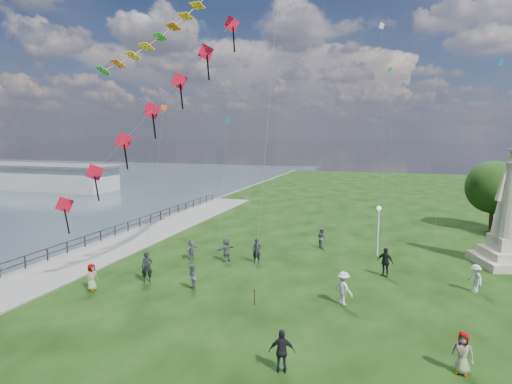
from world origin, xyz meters
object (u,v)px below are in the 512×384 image
(person_0, at_px, (147,267))
(person_4, at_px, (462,353))
(person_7, at_px, (322,238))
(person_11, at_px, (226,250))
(person_1, at_px, (192,277))
(pier_pavilion, at_px, (40,176))
(statue, at_px, (510,222))
(person_8, at_px, (475,278))
(person_9, at_px, (385,262))
(person_10, at_px, (92,277))
(person_6, at_px, (257,251))
(person_3, at_px, (282,351))
(person_2, at_px, (344,288))
(lamppost, at_px, (379,220))
(person_5, at_px, (191,249))

(person_0, bearing_deg, person_4, -47.27)
(person_4, distance_m, person_7, 18.71)
(person_11, bearing_deg, person_1, 32.11)
(pier_pavilion, distance_m, person_0, 58.58)
(statue, relative_size, person_11, 4.57)
(pier_pavilion, bearing_deg, person_7, -25.74)
(statue, xyz_separation_m, person_8, (-3.12, -6.42, -2.28))
(pier_pavilion, relative_size, person_9, 15.70)
(person_0, relative_size, person_7, 1.17)
(person_8, bearing_deg, person_4, -39.63)
(person_10, distance_m, person_11, 9.55)
(person_6, distance_m, person_7, 6.72)
(person_3, distance_m, person_7, 18.96)
(person_7, distance_m, person_11, 8.44)
(person_4, height_order, person_7, person_4)
(person_9, bearing_deg, person_8, 13.12)
(person_2, relative_size, person_9, 0.96)
(lamppost, distance_m, person_2, 10.66)
(person_0, distance_m, person_7, 14.67)
(pier_pavilion, relative_size, person_8, 18.25)
(lamppost, xyz_separation_m, person_4, (3.67, -15.89, -1.94))
(person_7, relative_size, person_9, 0.87)
(person_4, xyz_separation_m, person_5, (-16.82, 10.76, -0.08))
(person_6, bearing_deg, person_9, -0.82)
(person_1, relative_size, person_9, 0.81)
(person_0, height_order, person_4, person_0)
(person_1, bearing_deg, person_2, 66.87)
(person_6, xyz_separation_m, person_10, (-7.67, -8.22, -0.08))
(person_8, relative_size, person_11, 0.91)
(person_0, xyz_separation_m, person_2, (12.14, 0.09, -0.05))
(person_0, relative_size, person_9, 1.01)
(person_4, bearing_deg, person_5, 159.74)
(pier_pavilion, distance_m, lamppost, 64.51)
(person_2, bearing_deg, person_7, -39.41)
(person_4, xyz_separation_m, person_11, (-14.12, 10.95, 0.06))
(person_6, height_order, person_11, person_11)
(lamppost, height_order, person_6, lamppost)
(person_6, bearing_deg, person_1, -107.38)
(pier_pavilion, height_order, statue, statue)
(statue, distance_m, person_0, 24.99)
(person_10, bearing_deg, pier_pavilion, 50.30)
(lamppost, distance_m, person_6, 9.60)
(person_1, xyz_separation_m, person_11, (-0.15, 5.97, 0.12))
(statue, height_order, lamppost, statue)
(person_9, bearing_deg, lamppost, 125.33)
(person_5, relative_size, person_10, 0.92)
(person_8, relative_size, person_10, 1.01)
(pier_pavilion, relative_size, person_4, 17.93)
(person_3, bearing_deg, person_6, -80.20)
(person_3, xyz_separation_m, person_6, (-5.26, 13.37, 0.02))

